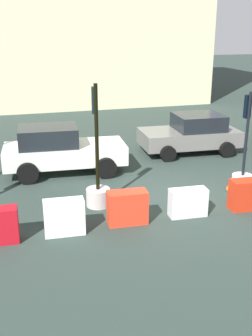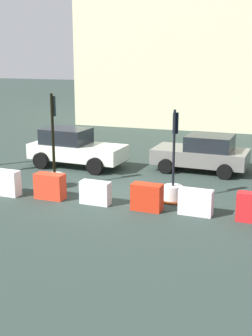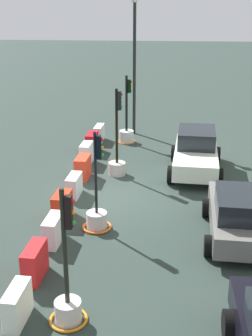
# 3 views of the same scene
# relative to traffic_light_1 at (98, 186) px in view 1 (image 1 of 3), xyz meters

# --- Properties ---
(ground_plane) EXTENTS (120.00, 120.00, 0.00)m
(ground_plane) POSITION_rel_traffic_light_1_xyz_m (2.23, -0.15, -0.61)
(ground_plane) COLOR #2A3732
(traffic_light_1) EXTENTS (0.68, 0.68, 3.48)m
(traffic_light_1) POSITION_rel_traffic_light_1_xyz_m (0.00, 0.00, 0.00)
(traffic_light_1) COLOR #B8B1AD
(traffic_light_1) RESTS_ON ground_plane
(traffic_light_2) EXTENTS (0.92, 0.92, 3.10)m
(traffic_light_2) POSITION_rel_traffic_light_1_xyz_m (4.54, -0.18, -0.14)
(traffic_light_2) COLOR silver
(traffic_light_2) RESTS_ON ground_plane
(construction_barrier_2) EXTENTS (1.01, 0.48, 0.90)m
(construction_barrier_2) POSITION_rel_traffic_light_1_xyz_m (-1.16, -1.43, -0.16)
(construction_barrier_2) COLOR white
(construction_barrier_2) RESTS_ON ground_plane
(construction_barrier_3) EXTENTS (1.05, 0.54, 0.88)m
(construction_barrier_3) POSITION_rel_traffic_light_1_xyz_m (0.49, -1.31, -0.17)
(construction_barrier_3) COLOR red
(construction_barrier_3) RESTS_ON ground_plane
(construction_barrier_4) EXTENTS (1.04, 0.46, 0.77)m
(construction_barrier_4) POSITION_rel_traffic_light_1_xyz_m (2.19, -1.34, -0.22)
(construction_barrier_4) COLOR silver
(construction_barrier_4) RESTS_ON ground_plane
(construction_barrier_5) EXTENTS (1.00, 0.53, 0.86)m
(construction_barrier_5) POSITION_rel_traffic_light_1_xyz_m (3.98, -1.38, -0.18)
(construction_barrier_5) COLOR red
(construction_barrier_5) RESTS_ON ground_plane
(car_grey_saloon) EXTENTS (4.03, 2.44, 1.55)m
(car_grey_saloon) POSITION_rel_traffic_light_1_xyz_m (4.82, 4.19, 0.16)
(car_grey_saloon) COLOR slate
(car_grey_saloon) RESTS_ON ground_plane
(car_white_van) EXTENTS (4.29, 2.31, 1.66)m
(car_white_van) POSITION_rel_traffic_light_1_xyz_m (-0.63, 3.15, 0.22)
(car_white_van) COLOR silver
(car_white_van) RESTS_ON ground_plane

